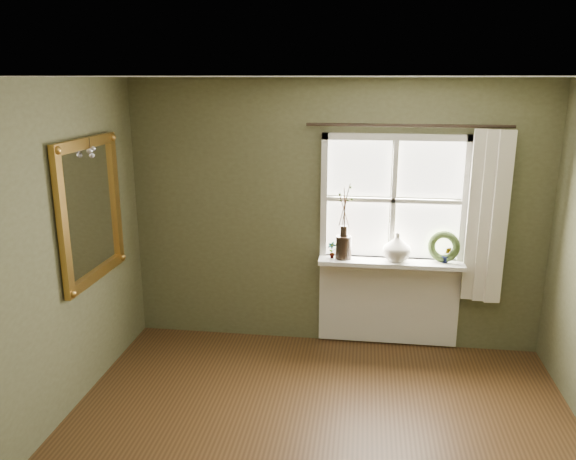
% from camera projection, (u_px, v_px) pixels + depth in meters
% --- Properties ---
extents(ceiling, '(4.50, 4.50, 0.00)m').
position_uv_depth(ceiling, '(315.00, 77.00, 2.92)').
color(ceiling, silver).
rests_on(ceiling, ground).
extents(wall_back, '(4.00, 0.10, 2.60)m').
position_uv_depth(wall_back, '(335.00, 215.00, 5.46)').
color(wall_back, brown).
rests_on(wall_back, ground).
extents(window_frame, '(1.36, 0.06, 1.24)m').
position_uv_depth(window_frame, '(393.00, 200.00, 5.27)').
color(window_frame, silver).
rests_on(window_frame, wall_back).
extents(window_sill, '(1.36, 0.26, 0.04)m').
position_uv_depth(window_sill, '(391.00, 262.00, 5.32)').
color(window_sill, silver).
rests_on(window_sill, wall_back).
extents(window_apron, '(1.36, 0.04, 0.88)m').
position_uv_depth(window_apron, '(388.00, 301.00, 5.54)').
color(window_apron, silver).
rests_on(window_apron, ground).
extents(dark_jug, '(0.15, 0.15, 0.22)m').
position_uv_depth(dark_jug, '(343.00, 247.00, 5.34)').
color(dark_jug, black).
rests_on(dark_jug, window_sill).
extents(cream_vase, '(0.29, 0.29, 0.27)m').
position_uv_depth(cream_vase, '(397.00, 247.00, 5.27)').
color(cream_vase, beige).
rests_on(cream_vase, window_sill).
extents(wreath, '(0.32, 0.20, 0.31)m').
position_uv_depth(wreath, '(443.00, 250.00, 5.26)').
color(wreath, '#32451F').
rests_on(wreath, window_sill).
extents(potted_plant_left, '(0.10, 0.09, 0.16)m').
position_uv_depth(potted_plant_left, '(332.00, 250.00, 5.37)').
color(potted_plant_left, '#32451F').
rests_on(potted_plant_left, window_sill).
extents(potted_plant_right, '(0.09, 0.07, 0.16)m').
position_uv_depth(potted_plant_right, '(447.00, 255.00, 5.23)').
color(potted_plant_right, '#32451F').
rests_on(potted_plant_right, window_sill).
extents(curtain, '(0.36, 0.12, 1.59)m').
position_uv_depth(curtain, '(487.00, 218.00, 5.09)').
color(curtain, beige).
rests_on(curtain, wall_back).
extents(curtain_rod, '(1.84, 0.03, 0.03)m').
position_uv_depth(curtain_rod, '(409.00, 125.00, 5.02)').
color(curtain_rod, black).
rests_on(curtain_rod, wall_back).
extents(gilt_mirror, '(0.10, 1.00, 1.20)m').
position_uv_depth(gilt_mirror, '(91.00, 210.00, 4.64)').
color(gilt_mirror, white).
rests_on(gilt_mirror, wall_left).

